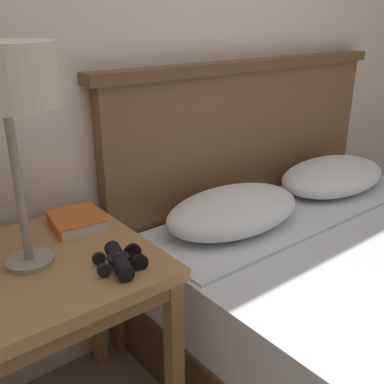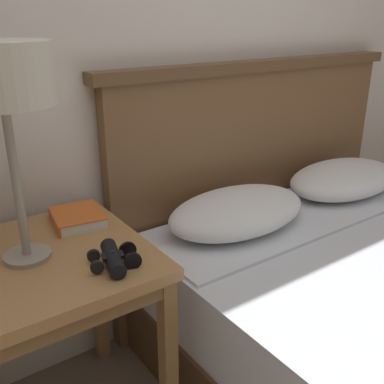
{
  "view_description": "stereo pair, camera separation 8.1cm",
  "coord_description": "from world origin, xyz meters",
  "views": [
    {
      "loc": [
        -0.91,
        -0.5,
        1.31
      ],
      "look_at": [
        -0.07,
        0.57,
        0.77
      ],
      "focal_mm": 42.0,
      "sensor_mm": 36.0,
      "label": 1
    },
    {
      "loc": [
        -0.85,
        -0.55,
        1.31
      ],
      "look_at": [
        -0.07,
        0.57,
        0.77
      ],
      "focal_mm": 42.0,
      "sensor_mm": 36.0,
      "label": 2
    }
  ],
  "objects": [
    {
      "name": "table_lamp",
      "position": [
        -0.59,
        0.63,
        1.16
      ],
      "size": [
        0.26,
        0.26,
        0.58
      ],
      "color": "gray",
      "rests_on": "nightstand"
    },
    {
      "name": "nightstand",
      "position": [
        -0.55,
        0.62,
        0.58
      ],
      "size": [
        0.58,
        0.58,
        0.67
      ],
      "color": "#AD7A47",
      "rests_on": "ground_plane"
    },
    {
      "name": "binoculars_pair",
      "position": [
        -0.41,
        0.45,
        0.69
      ],
      "size": [
        0.15,
        0.16,
        0.05
      ],
      "color": "black",
      "rests_on": "nightstand"
    },
    {
      "name": "wall_back",
      "position": [
        0.0,
        0.96,
        1.3
      ],
      "size": [
        8.0,
        0.06,
        2.6
      ],
      "color": "silver",
      "rests_on": "ground_plane"
    },
    {
      "name": "book_on_nightstand",
      "position": [
        -0.39,
        0.76,
        0.69
      ],
      "size": [
        0.18,
        0.2,
        0.04
      ],
      "color": "silver",
      "rests_on": "nightstand"
    }
  ]
}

